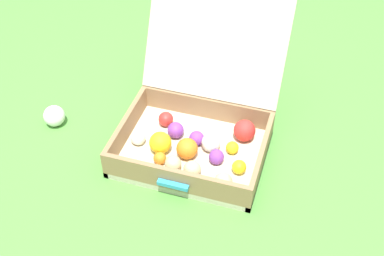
% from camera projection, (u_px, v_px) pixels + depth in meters
% --- Properties ---
extents(ground_plane, '(16.00, 16.00, 0.00)m').
position_uv_depth(ground_plane, '(177.00, 167.00, 1.86)').
color(ground_plane, '#4C8C38').
extents(open_suitcase, '(0.54, 0.63, 0.49)m').
position_uv_depth(open_suitcase, '(199.00, 122.00, 1.88)').
color(open_suitcase, beige).
rests_on(open_suitcase, ground).
extents(stray_ball_on_grass, '(0.09, 0.09, 0.09)m').
position_uv_depth(stray_ball_on_grass, '(54.00, 116.00, 2.00)').
color(stray_ball_on_grass, white).
rests_on(stray_ball_on_grass, ground).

